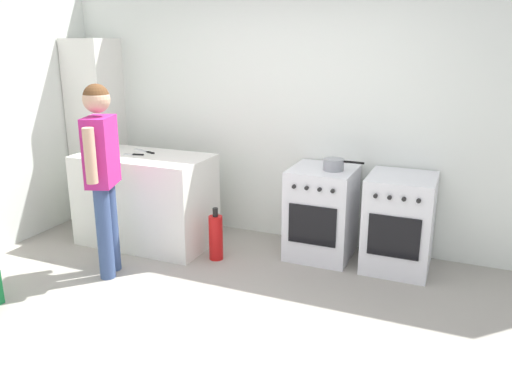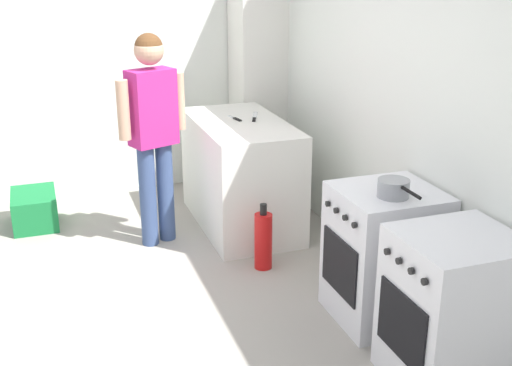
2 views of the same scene
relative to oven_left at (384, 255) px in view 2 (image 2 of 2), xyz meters
name	(u,v)px [view 2 (image 2 of 2)]	position (x,y,z in m)	size (l,w,h in m)	color
ground_plane	(123,331)	(-0.35, -1.58, -0.43)	(8.00, 8.00, 0.00)	gray
back_wall	(417,100)	(-0.35, 0.37, 0.87)	(6.00, 0.10, 2.60)	silver
side_wall_left	(116,55)	(-2.95, -1.18, 0.87)	(0.10, 3.10, 2.60)	silver
counter_unit	(241,174)	(-1.70, -0.38, 0.02)	(1.30, 0.70, 0.90)	silver
oven_left	(384,255)	(0.00, 0.00, 0.00)	(0.58, 0.62, 0.85)	silver
oven_right	(453,311)	(0.70, 0.00, 0.00)	(0.57, 0.62, 0.85)	silver
pot	(394,188)	(0.10, -0.03, 0.48)	(0.37, 0.19, 0.10)	gray
knife_paring	(236,119)	(-1.78, -0.39, 0.48)	(0.21, 0.06, 0.01)	silver
knife_carving	(255,117)	(-1.79, -0.23, 0.48)	(0.32, 0.15, 0.01)	silver
person	(153,122)	(-1.58, -1.11, 0.56)	(0.31, 0.54, 1.64)	#384C7A
fire_extinguisher	(263,240)	(-0.87, -0.48, -0.21)	(0.13, 0.13, 0.50)	red
recycling_crate_lower	(35,209)	(-2.27, -2.04, -0.29)	(0.52, 0.36, 0.28)	#197238
larder_cabinet	(257,84)	(-2.65, 0.10, 0.57)	(0.48, 0.44, 2.00)	silver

